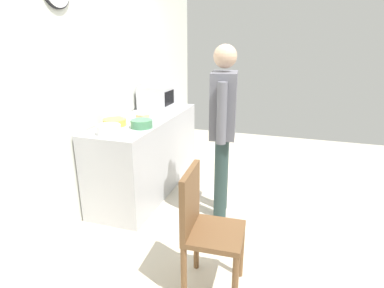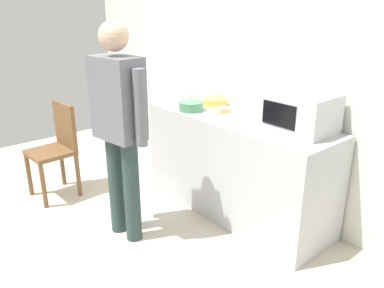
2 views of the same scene
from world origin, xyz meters
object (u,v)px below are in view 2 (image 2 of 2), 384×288
at_px(microwave, 301,112).
at_px(spoon_utensil, 262,117).
at_px(sandwich_plate, 222,112).
at_px(wooden_chair, 57,145).
at_px(fork_utensil, 246,110).
at_px(person_standing, 119,119).
at_px(salad_bowl, 186,97).
at_px(mixing_bowl, 215,101).
at_px(cereal_bowl, 191,106).

height_order(microwave, spoon_utensil, microwave).
bearing_deg(spoon_utensil, sandwich_plate, -144.78).
bearing_deg(wooden_chair, fork_utensil, 46.11).
bearing_deg(person_standing, fork_utensil, 80.56).
bearing_deg(sandwich_plate, salad_bowl, 173.66).
bearing_deg(spoon_utensil, salad_bowl, -171.13).
bearing_deg(mixing_bowl, spoon_utensil, 2.09).
bearing_deg(fork_utensil, mixing_bowl, -167.14).
distance_m(mixing_bowl, fork_utensil, 0.35).
bearing_deg(fork_utensil, sandwich_plate, -101.26).
bearing_deg(salad_bowl, sandwich_plate, -6.34).
xyz_separation_m(mixing_bowl, wooden_chair, (-0.94, -1.26, -0.43)).
relative_size(sandwich_plate, mixing_bowl, 1.14).
bearing_deg(salad_bowl, wooden_chair, -119.28).
distance_m(fork_utensil, person_standing, 1.24).
bearing_deg(salad_bowl, cereal_bowl, -32.06).
relative_size(salad_bowl, wooden_chair, 0.24).
bearing_deg(person_standing, salad_bowl, 113.44).
bearing_deg(sandwich_plate, cereal_bowl, -155.52).
xyz_separation_m(fork_utensil, wooden_chair, (-1.28, -1.33, -0.40)).
distance_m(mixing_bowl, person_standing, 1.15).
height_order(cereal_bowl, fork_utensil, cereal_bowl).
bearing_deg(salad_bowl, spoon_utensil, 8.87).
bearing_deg(microwave, cereal_bowl, -165.45).
relative_size(cereal_bowl, mixing_bowl, 0.93).
height_order(sandwich_plate, salad_bowl, salad_bowl).
bearing_deg(microwave, fork_utensil, 169.11).
height_order(spoon_utensil, wooden_chair, wooden_chair).
height_order(microwave, person_standing, person_standing).
height_order(mixing_bowl, fork_utensil, mixing_bowl).
distance_m(microwave, mixing_bowl, 1.02).
xyz_separation_m(mixing_bowl, spoon_utensil, (0.58, 0.02, -0.03)).
relative_size(spoon_utensil, person_standing, 0.10).
bearing_deg(mixing_bowl, fork_utensil, 12.86).
bearing_deg(wooden_chair, sandwich_plate, 41.07).
relative_size(cereal_bowl, wooden_chair, 0.24).
relative_size(salad_bowl, fork_utensil, 1.35).
relative_size(cereal_bowl, fork_utensil, 1.33).
height_order(salad_bowl, cereal_bowl, salad_bowl).
relative_size(microwave, fork_utensil, 2.94).
bearing_deg(wooden_chair, cereal_bowl, 44.87).
bearing_deg(mixing_bowl, person_standing, -82.91).
bearing_deg(mixing_bowl, microwave, -2.84).
bearing_deg(microwave, wooden_chair, -148.32).
distance_m(salad_bowl, wooden_chair, 1.38).
relative_size(sandwich_plate, cereal_bowl, 1.22).
relative_size(mixing_bowl, person_standing, 0.14).
height_order(salad_bowl, fork_utensil, salad_bowl).
distance_m(cereal_bowl, person_standing, 0.84).
height_order(sandwich_plate, wooden_chair, sandwich_plate).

